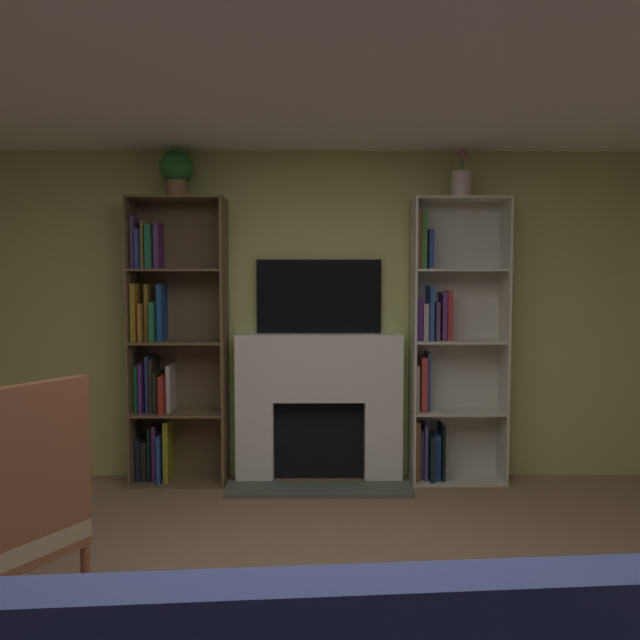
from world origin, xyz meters
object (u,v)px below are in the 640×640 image
at_px(fireplace, 319,403).
at_px(potted_plant, 177,171).
at_px(vase_with_flowers, 461,182).
at_px(bookshelf_left, 168,350).
at_px(tv, 319,296).
at_px(bookshelf_right, 445,348).

distance_m(fireplace, potted_plant, 2.06).
bearing_deg(potted_plant, fireplace, 1.66).
bearing_deg(vase_with_flowers, bookshelf_left, 179.18).
bearing_deg(tv, fireplace, -90.00).
distance_m(bookshelf_left, bookshelf_right, 2.13).
xyz_separation_m(potted_plant, vase_with_flowers, (2.13, -0.00, -0.08)).
xyz_separation_m(fireplace, potted_plant, (-1.06, -0.03, 1.76)).
distance_m(tv, bookshelf_right, 1.05).
bearing_deg(bookshelf_left, potted_plant, -19.07).
xyz_separation_m(bookshelf_right, vase_with_flowers, (0.09, -0.05, 1.26)).
bearing_deg(fireplace, bookshelf_left, 179.96).
height_order(fireplace, bookshelf_left, bookshelf_left).
relative_size(fireplace, tv, 1.42).
height_order(tv, vase_with_flowers, vase_with_flowers).
relative_size(bookshelf_right, vase_with_flowers, 6.11).
height_order(bookshelf_left, potted_plant, potted_plant).
height_order(fireplace, potted_plant, potted_plant).
height_order(bookshelf_right, vase_with_flowers, vase_with_flowers).
xyz_separation_m(tv, bookshelf_left, (-1.15, -0.09, -0.41)).
xyz_separation_m(bookshelf_left, potted_plant, (0.09, -0.03, 1.35)).
bearing_deg(tv, vase_with_flowers, -6.44).
height_order(tv, bookshelf_left, bookshelf_left).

